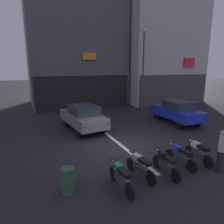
{
  "coord_description": "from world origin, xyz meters",
  "views": [
    {
      "loc": [
        -4.39,
        -8.55,
        4.01
      ],
      "look_at": [
        0.26,
        2.0,
        1.4
      ],
      "focal_mm": 32.11,
      "sensor_mm": 36.0,
      "label": 1
    }
  ],
  "objects": [
    {
      "name": "trash_bin",
      "position": [
        -3.35,
        -2.66,
        0.42
      ],
      "size": [
        0.44,
        0.44,
        0.85
      ],
      "primitive_type": "cylinder",
      "color": "#2D5938",
      "rests_on": "ground"
    },
    {
      "name": "car_blue_parked_kerbside",
      "position": [
        5.65,
        2.52,
        0.89
      ],
      "size": [
        1.99,
        4.19,
        1.64
      ],
      "color": "black",
      "rests_on": "ground"
    },
    {
      "name": "ground_plane",
      "position": [
        0.0,
        0.0,
        0.0
      ],
      "size": [
        120.0,
        120.0,
        0.0
      ],
      "primitive_type": "plane",
      "color": "#232328"
    },
    {
      "name": "building_far_right",
      "position": [
        10.41,
        13.35,
        9.33
      ],
      "size": [
        9.11,
        10.04,
        18.68
      ],
      "color": "silver",
      "rests_on": "ground"
    },
    {
      "name": "motorcycle_white_row_rightmost",
      "position": [
        2.22,
        -2.73,
        0.46
      ],
      "size": [
        0.55,
        1.67,
        0.98
      ],
      "color": "black",
      "rests_on": "ground"
    },
    {
      "name": "street_lamp",
      "position": [
        5.27,
        6.66,
        4.32
      ],
      "size": [
        0.36,
        0.36,
        7.14
      ],
      "color": "#47474C",
      "rests_on": "ground"
    },
    {
      "name": "car_grey_crossing_near",
      "position": [
        -1.07,
        3.61,
        0.89
      ],
      "size": [
        2.23,
        4.28,
        1.64
      ],
      "color": "black",
      "rests_on": "ground"
    },
    {
      "name": "lane_centre_line",
      "position": [
        0.0,
        6.0,
        0.0
      ],
      "size": [
        0.2,
        18.0,
        0.01
      ],
      "primitive_type": "cube",
      "color": "silver",
      "rests_on": "ground"
    },
    {
      "name": "building_mid_block",
      "position": [
        0.89,
        13.35,
        9.52
      ],
      "size": [
        9.4,
        7.24,
        19.07
      ],
      "color": "#56565B",
      "rests_on": "ground"
    },
    {
      "name": "motorcycle_black_row_centre",
      "position": [
        0.26,
        -3.02,
        0.46
      ],
      "size": [
        0.55,
        1.67,
        0.98
      ],
      "color": "black",
      "rests_on": "ground"
    },
    {
      "name": "car_red_down_street",
      "position": [
        1.52,
        13.04,
        0.89
      ],
      "size": [
        2.28,
        4.29,
        1.64
      ],
      "color": "black",
      "rests_on": "ground"
    },
    {
      "name": "motorcycle_blue_row_right_mid",
      "position": [
        1.24,
        -2.72,
        0.46
      ],
      "size": [
        0.55,
        1.67,
        0.98
      ],
      "color": "black",
      "rests_on": "ground"
    },
    {
      "name": "motorcycle_green_row_leftmost",
      "position": [
        -1.71,
        -3.18,
        0.46
      ],
      "size": [
        0.55,
        1.67,
        0.98
      ],
      "color": "black",
      "rests_on": "ground"
    },
    {
      "name": "person_by_motorcycles",
      "position": [
        2.34,
        -3.68,
        0.86
      ],
      "size": [
        0.42,
        0.4,
        1.67
      ],
      "color": "#23232D",
      "rests_on": "ground"
    },
    {
      "name": "motorcycle_silver_row_left_mid",
      "position": [
        -0.73,
        -2.81,
        0.46
      ],
      "size": [
        0.55,
        1.67,
        0.98
      ],
      "color": "black",
      "rests_on": "ground"
    }
  ]
}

